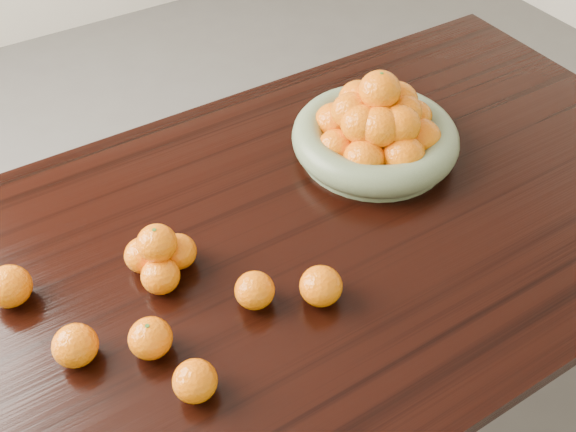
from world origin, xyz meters
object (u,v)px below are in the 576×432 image
dining_table (276,271)px  orange_pyramid (160,256)px  loose_orange_0 (150,338)px  fruit_bowl (377,130)px

dining_table → orange_pyramid: 0.27m
loose_orange_0 → dining_table: bearing=19.3°
dining_table → orange_pyramid: orange_pyramid is taller
orange_pyramid → loose_orange_0: size_ratio=1.81×
fruit_bowl → loose_orange_0: 0.69m
orange_pyramid → loose_orange_0: (-0.08, -0.15, -0.01)m
fruit_bowl → orange_pyramid: 0.57m
fruit_bowl → loose_orange_0: (-0.65, -0.23, -0.03)m
dining_table → fruit_bowl: bearing=19.8°
orange_pyramid → fruit_bowl: bearing=7.9°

